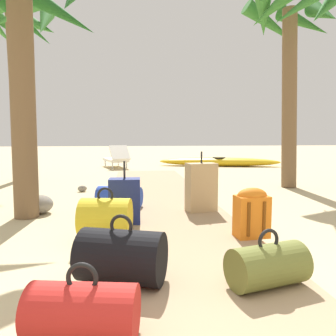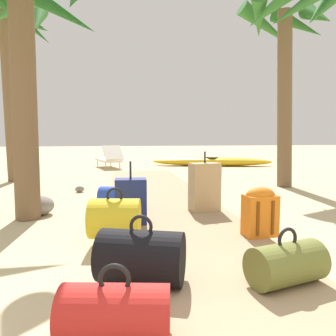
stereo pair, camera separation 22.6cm
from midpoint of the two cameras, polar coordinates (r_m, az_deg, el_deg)
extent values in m
plane|color=#CCB789|center=(4.36, -1.05, -8.95)|extent=(60.00, 60.00, 0.00)
cube|color=tan|center=(5.20, -2.38, -6.10)|extent=(1.62, 8.78, 0.08)
cube|color=navy|center=(3.87, -8.14, -5.71)|extent=(0.36, 0.25, 0.52)
cylinder|color=black|center=(3.81, -8.22, -0.35)|extent=(0.02, 0.02, 0.20)
cylinder|color=#2847B7|center=(4.78, -9.41, -4.97)|extent=(0.69, 0.48, 0.29)
torus|color=black|center=(4.75, -9.44, -2.89)|extent=(0.16, 0.08, 0.16)
cylinder|color=olive|center=(2.44, 17.29, -15.62)|extent=(0.58, 0.42, 0.29)
torus|color=black|center=(2.39, 17.41, -11.72)|extent=(0.16, 0.07, 0.16)
cylinder|color=gold|center=(3.36, -11.13, -8.62)|extent=(0.55, 0.47, 0.40)
torus|color=black|center=(3.31, -11.20, -4.76)|extent=(0.17, 0.05, 0.16)
cylinder|color=black|center=(2.36, -7.50, -15.08)|extent=(0.67, 0.54, 0.37)
torus|color=black|center=(2.30, -7.57, -10.03)|extent=(0.16, 0.08, 0.16)
cylinder|color=red|center=(1.82, -13.02, -23.35)|extent=(0.59, 0.38, 0.29)
torus|color=black|center=(1.74, -13.15, -18.35)|extent=(0.17, 0.05, 0.16)
cube|color=tan|center=(4.47, 4.92, -3.30)|extent=(0.43, 0.30, 0.65)
cylinder|color=black|center=(4.43, 4.96, 1.87)|extent=(0.02, 0.02, 0.16)
cube|color=orange|center=(3.47, 13.84, -8.02)|extent=(0.34, 0.24, 0.42)
ellipsoid|color=orange|center=(3.43, 13.92, -4.60)|extent=(0.33, 0.22, 0.16)
cylinder|color=#70380C|center=(3.34, 13.43, -8.53)|extent=(0.04, 0.04, 0.34)
cylinder|color=#70380C|center=(3.42, 15.87, -8.27)|extent=(0.04, 0.04, 0.34)
cylinder|color=brown|center=(8.67, -26.69, 10.80)|extent=(0.22, 0.38, 3.94)
cone|color=#387A33|center=(8.91, -22.37, 22.56)|extent=(0.48, 1.41, 1.11)
cone|color=#387A33|center=(9.38, -23.18, 21.98)|extent=(1.27, 1.25, 0.90)
cone|color=#387A33|center=(9.59, -27.20, 20.97)|extent=(1.22, 0.70, 1.02)
cone|color=#387A33|center=(8.47, -26.34, 23.24)|extent=(1.19, 0.89, 1.01)
cylinder|color=brown|center=(7.58, 18.75, 11.23)|extent=(0.31, 0.54, 3.76)
cone|color=#2D6B28|center=(8.16, 23.74, 23.04)|extent=(0.53, 1.33, 0.91)
cone|color=#2D6B28|center=(8.49, 20.76, 22.26)|extent=(1.09, 1.16, 0.98)
cone|color=#2D6B28|center=(8.53, 15.97, 22.47)|extent=(1.52, 0.57, 1.04)
cone|color=#2D6B28|center=(7.93, 14.66, 23.94)|extent=(0.81, 1.23, 0.83)
cone|color=#2D6B28|center=(7.47, 16.70, 25.13)|extent=(0.95, 1.22, 0.81)
cone|color=#2D6B28|center=(7.29, 21.68, 25.08)|extent=(1.45, 0.48, 1.12)
cone|color=#2D6B28|center=(7.66, 24.20, 23.88)|extent=(1.27, 1.07, 1.10)
cylinder|color=brown|center=(4.77, -24.98, 10.95)|extent=(0.32, 0.39, 3.17)
cone|color=#236023|center=(5.72, -20.60, 24.74)|extent=(1.55, 0.85, 1.12)
cone|color=#236023|center=(5.77, -27.33, 23.96)|extent=(1.40, 0.98, 1.18)
cube|color=white|center=(11.48, -10.88, 1.37)|extent=(0.97, 1.51, 0.08)
cube|color=white|center=(10.89, -10.13, 2.63)|extent=(0.72, 0.67, 0.47)
cylinder|color=silver|center=(11.98, -12.64, 0.79)|extent=(0.04, 0.04, 0.22)
cylinder|color=silver|center=(12.09, -10.42, 0.88)|extent=(0.04, 0.04, 0.22)
cylinder|color=silver|center=(10.89, -11.36, 0.34)|extent=(0.04, 0.04, 0.22)
cylinder|color=silver|center=(11.02, -8.93, 0.44)|extent=(0.04, 0.04, 0.22)
ellipsoid|color=gold|center=(11.98, 7.03, 1.10)|extent=(4.36, 1.69, 0.31)
torus|color=black|center=(11.97, 7.04, 1.76)|extent=(0.59, 0.59, 0.05)
ellipsoid|color=gray|center=(6.65, -16.02, -3.55)|extent=(0.20, 0.16, 0.12)
ellipsoid|color=gray|center=(4.97, -22.51, -6.03)|extent=(0.39, 0.41, 0.26)
camera|label=1|loc=(0.11, 88.84, 0.12)|focal=35.14mm
camera|label=2|loc=(0.11, -91.16, -0.12)|focal=35.14mm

